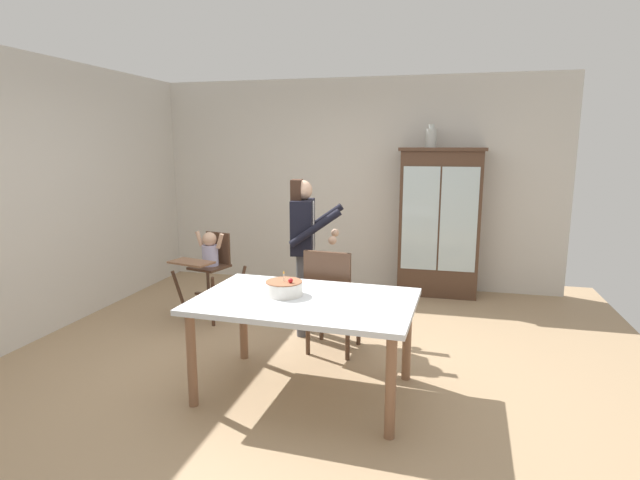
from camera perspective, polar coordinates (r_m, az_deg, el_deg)
The scene contains 10 objects.
ground_plane at distance 4.47m, azimuth -2.42°, elevation -13.73°, with size 6.24×6.24×0.00m, color tan.
wall_back at distance 6.64m, azimuth 3.89°, elevation 6.44°, with size 5.32×0.06×2.70m, color beige.
wall_left at distance 5.45m, azimuth -30.21°, elevation 4.04°, with size 0.06×5.32×2.70m, color beige.
china_cabinet at distance 6.33m, azimuth 13.45°, elevation 2.01°, with size 1.01×0.48×1.82m.
ceramic_vase at distance 6.27m, azimuth 12.57°, elevation 11.37°, with size 0.13×0.13×0.27m.
high_chair_with_toddler at distance 5.44m, azimuth -12.51°, elevation -2.18°, with size 0.70×0.78×0.95m.
adult_person at distance 4.84m, azimuth -1.88°, elevation 0.26°, with size 0.56×0.54×1.53m.
dining_table at distance 3.73m, azimuth -1.73°, elevation -7.92°, with size 1.65×1.11×0.74m.
birthday_cake at distance 3.78m, azimuth -4.13°, elevation -5.49°, with size 0.28×0.28×0.19m.
dining_chair_far_side at distance 4.43m, azimuth 1.21°, elevation -6.22°, with size 0.48×0.48×0.96m.
Camera 1 is at (1.15, -3.89, 1.86)m, focal length 28.02 mm.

